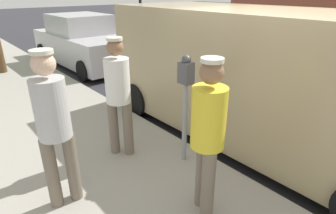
{
  "coord_description": "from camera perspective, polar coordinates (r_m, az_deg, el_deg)",
  "views": [
    {
      "loc": [
        3.75,
        2.11,
        2.43
      ],
      "look_at": [
        1.65,
        -0.37,
        1.05
      ],
      "focal_mm": 29.89,
      "sensor_mm": 36.0,
      "label": 1
    }
  ],
  "objects": [
    {
      "name": "pedestrian_in_white",
      "position": [
        3.91,
        -10.14,
        3.22
      ],
      "size": [
        0.34,
        0.34,
        1.71
      ],
      "color": "#726656",
      "rests_on": "sidewalk_slab"
    },
    {
      "name": "parking_meter_near",
      "position": [
        3.67,
        3.58,
        3.07
      ],
      "size": [
        0.14,
        0.18,
        1.52
      ],
      "color": "gray",
      "rests_on": "sidewalk_slab"
    },
    {
      "name": "parked_sedan_behind",
      "position": [
        9.98,
        -16.77,
        12.43
      ],
      "size": [
        2.0,
        4.43,
        1.65
      ],
      "color": "#BCBCC1",
      "rests_on": "ground"
    },
    {
      "name": "ground_plane",
      "position": [
        4.94,
        17.78,
        -7.64
      ],
      "size": [
        80.0,
        80.0,
        0.0
      ],
      "primitive_type": "plane",
      "color": "#2D2D33"
    },
    {
      "name": "parked_van",
      "position": [
        4.75,
        17.67,
        6.36
      ],
      "size": [
        2.15,
        5.21,
        2.15
      ],
      "color": "tan",
      "rests_on": "ground"
    },
    {
      "name": "pedestrian_in_yellow",
      "position": [
        2.78,
        8.12,
        -4.97
      ],
      "size": [
        0.34,
        0.34,
        1.72
      ],
      "color": "#726656",
      "rests_on": "sidewalk_slab"
    },
    {
      "name": "pedestrian_in_gray",
      "position": [
        3.1,
        -22.28,
        -2.88
      ],
      "size": [
        0.36,
        0.34,
        1.76
      ],
      "color": "#726656",
      "rests_on": "sidewalk_slab"
    }
  ]
}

